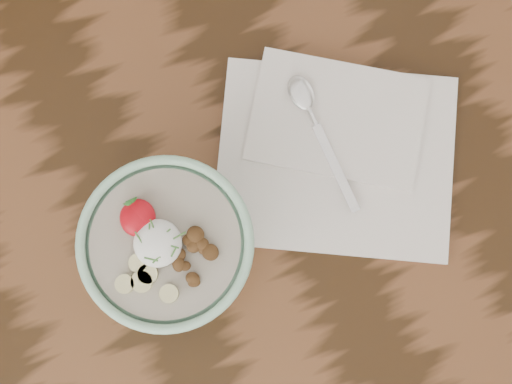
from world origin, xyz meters
The scene contains 4 objects.
table centered at (0.00, 0.00, 65.70)cm, with size 160.00×90.00×75.00cm.
breakfast_bowl centered at (-16.59, -0.89, 81.35)cm, with size 18.75×18.75×12.47cm.
napkin centered at (5.59, 1.84, 75.72)cm, with size 35.37×33.33×1.72cm.
spoon centered at (4.53, 7.26, 77.11)cm, with size 3.00×17.75×0.93cm.
Camera 1 is at (-9.65, -8.78, 159.45)cm, focal length 50.00 mm.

